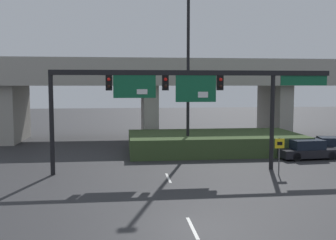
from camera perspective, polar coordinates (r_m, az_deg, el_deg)
The scene contains 9 objects.
ground_plane at distance 16.09m, azimuth 3.51°, elevation -15.24°, with size 160.00×160.00×0.00m, color #2D2D30.
lane_markings at distance 27.94m, azimuth -0.93°, elevation -6.41°, with size 0.14×27.37×0.01m.
signal_gantry at distance 25.02m, azimuth 2.36°, elevation 4.54°, with size 18.03×0.44×6.51m.
speed_limit_sign at distance 25.26m, azimuth 15.86°, elevation -4.32°, with size 0.60×0.11×2.35m.
highway_light_pole_near at distance 31.40m, azimuth 2.95°, elevation 11.51°, with size 0.70×0.36×17.41m.
overpass_bridge at distance 40.39m, azimuth -2.74°, elevation 5.29°, with size 47.20×8.36×8.08m.
grass_embankment at distance 33.29m, azimuth 6.69°, elevation -3.25°, with size 14.18×7.29×1.52m.
parked_sedan_near_right at distance 31.72m, azimuth 19.58°, elevation -4.09°, with size 4.67×2.19×1.46m.
parked_sedan_mid_right at distance 34.29m, azimuth 23.07°, elevation -3.56°, with size 4.73×2.68×1.41m.
Camera 1 is at (-2.64, -14.85, 5.60)m, focal length 42.00 mm.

